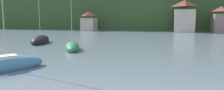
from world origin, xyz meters
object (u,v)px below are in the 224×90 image
shore_building_central (221,20)px  sailboat_mid_9 (6,65)px  shore_building_westcentral (184,17)px  sailboat_far_4 (40,41)px  sailboat_far_7 (72,47)px  shore_building_west (89,21)px

shore_building_central → sailboat_mid_9: 61.33m
shore_building_westcentral → sailboat_far_4: 45.53m
sailboat_mid_9 → shore_building_westcentral: bearing=14.8°
shore_building_central → sailboat_mid_9: bearing=-117.9°
shore_building_central → sailboat_far_7: size_ratio=0.94×
sailboat_far_7 → sailboat_mid_9: bearing=151.7°
sailboat_far_7 → sailboat_far_4: bearing=30.4°
shore_building_west → sailboat_mid_9: sailboat_mid_9 is taller
shore_building_central → sailboat_far_4: sailboat_far_4 is taller
shore_building_west → sailboat_far_4: size_ratio=0.59×
sailboat_far_4 → sailboat_far_7: sailboat_far_4 is taller
shore_building_westcentral → sailboat_mid_9: shore_building_westcentral is taller
sailboat_far_7 → shore_building_westcentral: bearing=-48.1°
shore_building_west → shore_building_central: shore_building_central is taller
shore_building_westcentral → sailboat_far_4: bearing=-125.5°
sailboat_mid_9 → sailboat_far_7: bearing=30.7°
sailboat_far_4 → sailboat_far_7: bearing=-142.1°
shore_building_west → shore_building_westcentral: bearing=0.7°
shore_building_west → sailboat_far_7: sailboat_far_7 is taller
shore_building_westcentral → sailboat_far_4: size_ratio=0.88×
shore_building_west → sailboat_far_4: 36.89m
sailboat_far_7 → sailboat_mid_9: 11.53m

